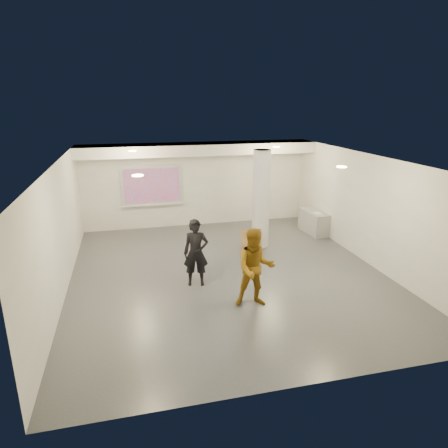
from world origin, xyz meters
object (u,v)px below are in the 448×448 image
object	(u,v)px
projection_screen	(152,186)
woman	(196,253)
man	(255,268)
column	(261,199)
credenza	(314,222)

from	to	relation	value
projection_screen	woman	distance (m)	4.98
projection_screen	man	distance (m)	6.50
woman	man	xyz separation A→B (m)	(1.08, -1.33, 0.05)
column	projection_screen	bearing A→B (deg)	139.44
column	man	distance (m)	3.86
credenza	woman	bearing A→B (deg)	-150.82
column	man	bearing A→B (deg)	-110.43
woman	projection_screen	bearing A→B (deg)	108.40
man	credenza	bearing A→B (deg)	60.21
projection_screen	woman	size ratio (longest dim) A/B	1.26
credenza	man	xyz separation A→B (m)	(-3.55, -4.36, 0.51)
credenza	woman	xyz separation A→B (m)	(-4.63, -3.03, 0.46)
column	man	world-z (taller)	column
column	man	size ratio (longest dim) A/B	1.69
woman	man	distance (m)	1.72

